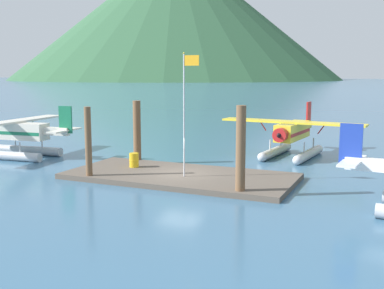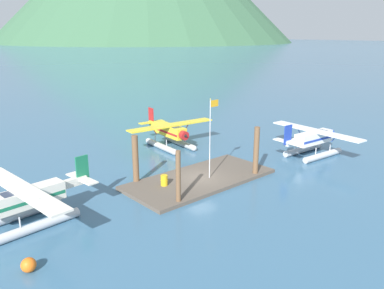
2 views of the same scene
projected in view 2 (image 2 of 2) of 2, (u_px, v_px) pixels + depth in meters
name	position (u px, v px, depth m)	size (l,w,h in m)	color
ground_plane	(200.00, 181.00, 33.88)	(1200.00, 1200.00, 0.00)	#38607F
dock_platform	(200.00, 179.00, 33.83)	(13.21, 6.05, 0.30)	brown
piling_near_left	(178.00, 178.00, 28.58)	(0.37, 0.37, 4.23)	brown
piling_near_right	(256.00, 152.00, 34.32)	(0.48, 0.48, 4.54)	brown
piling_far_left	(136.00, 160.00, 32.52)	(0.51, 0.51, 4.28)	brown
flagpole	(211.00, 130.00, 32.60)	(0.95, 0.10, 6.92)	silver
fuel_drum	(164.00, 180.00, 31.93)	(0.62, 0.62, 0.88)	gold
mooring_buoy	(29.00, 265.00, 20.89)	(0.81, 0.81, 0.81)	orange
seaplane_white_stbd_aft	(313.00, 141.00, 40.40)	(7.97, 10.48, 3.84)	#B7BABF
seaplane_cream_port_fwd	(28.00, 202.00, 25.79)	(7.96, 10.49, 3.84)	#B7BABF
seaplane_yellow_bow_right	(170.00, 134.00, 43.31)	(10.49, 7.96, 3.84)	#B7BABF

